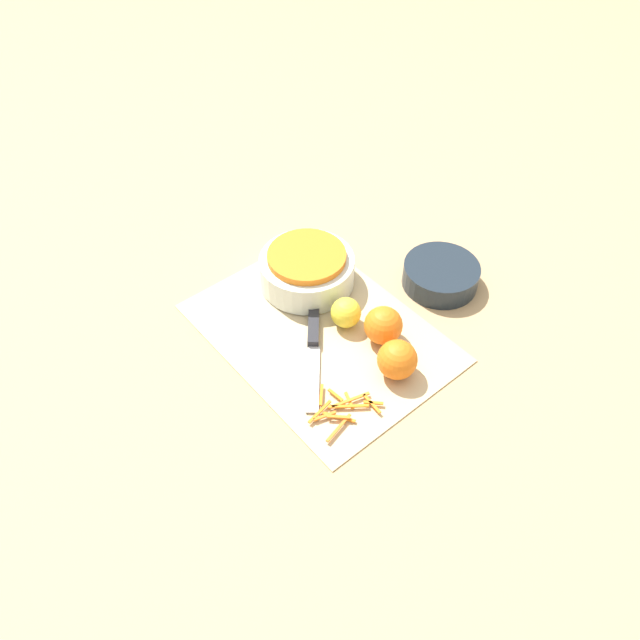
{
  "coord_description": "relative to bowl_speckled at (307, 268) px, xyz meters",
  "views": [
    {
      "loc": [
        0.59,
        -0.5,
        0.87
      ],
      "look_at": [
        0.0,
        0.0,
        0.04
      ],
      "focal_mm": 35.0,
      "sensor_mm": 36.0,
      "label": 1
    }
  ],
  "objects": [
    {
      "name": "bowl_dark",
      "position": [
        0.17,
        0.2,
        -0.02
      ],
      "size": [
        0.15,
        0.15,
        0.05
      ],
      "color": "#1E2833",
      "rests_on": "ground_plane"
    },
    {
      "name": "lemon",
      "position": [
        0.13,
        -0.02,
        -0.01
      ],
      "size": [
        0.06,
        0.06,
        0.06
      ],
      "color": "yellow",
      "rests_on": "cutting_board"
    },
    {
      "name": "bowl_speckled",
      "position": [
        0.0,
        0.0,
        0.0
      ],
      "size": [
        0.19,
        0.19,
        0.07
      ],
      "color": "silver",
      "rests_on": "cutting_board"
    },
    {
      "name": "ground_plane",
      "position": [
        0.12,
        -0.07,
        -0.04
      ],
      "size": [
        4.0,
        4.0,
        0.0
      ],
      "primitive_type": "plane",
      "color": "tan"
    },
    {
      "name": "orange_left",
      "position": [
        0.2,
        0.01,
        -0.0
      ],
      "size": [
        0.07,
        0.07,
        0.07
      ],
      "color": "orange",
      "rests_on": "cutting_board"
    },
    {
      "name": "peel_pile",
      "position": [
        0.28,
        -0.15,
        -0.03
      ],
      "size": [
        0.11,
        0.12,
        0.01
      ],
      "color": "orange",
      "rests_on": "cutting_board"
    },
    {
      "name": "cutting_board",
      "position": [
        0.12,
        -0.07,
        -0.04
      ],
      "size": [
        0.47,
        0.34,
        0.01
      ],
      "color": "#CCB284",
      "rests_on": "ground_plane"
    },
    {
      "name": "knife",
      "position": [
        0.12,
        -0.08,
        -0.03
      ],
      "size": [
        0.21,
        0.18,
        0.02
      ],
      "rotation": [
        0.0,
        0.0,
        -0.72
      ],
      "color": "#232328",
      "rests_on": "cutting_board"
    },
    {
      "name": "orange_right",
      "position": [
        0.28,
        -0.03,
        -0.0
      ],
      "size": [
        0.07,
        0.07,
        0.07
      ],
      "color": "orange",
      "rests_on": "cutting_board"
    }
  ]
}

